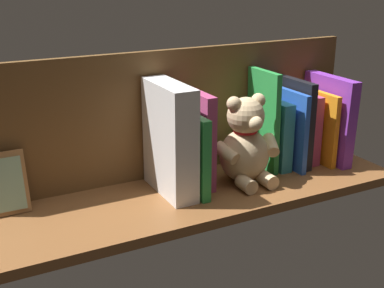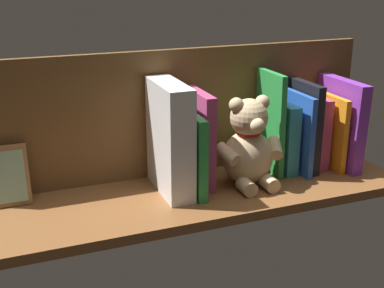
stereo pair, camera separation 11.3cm
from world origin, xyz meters
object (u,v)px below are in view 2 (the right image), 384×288
Objects in this scene: teddy_bear at (249,147)px; dictionary_thick_white at (170,138)px; book_0 at (340,123)px; picture_frame_leaning at (4,177)px.

dictionary_thick_white reaches higher than teddy_bear.
teddy_bear is at bearing 6.42° from book_0.
picture_frame_leaning is at bearing -10.07° from dictionary_thick_white.
teddy_bear is at bearing 170.30° from picture_frame_leaning.
dictionary_thick_white is at bearing 169.93° from picture_frame_leaning.
picture_frame_leaning is at bearing -8.67° from teddy_bear.
book_0 is at bearing -172.56° from teddy_bear.
dictionary_thick_white is 35.97cm from picture_frame_leaning.
teddy_bear is at bearing 171.00° from dictionary_thick_white.
teddy_bear is 18.68cm from dictionary_thick_white.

